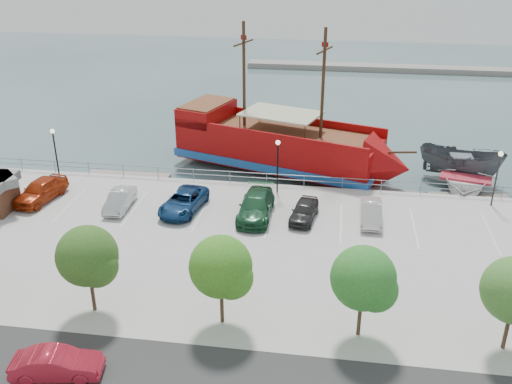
# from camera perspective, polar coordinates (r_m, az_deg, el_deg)

# --- Properties ---
(ground) EXTENTS (160.00, 160.00, 0.00)m
(ground) POSITION_cam_1_polar(r_m,az_deg,el_deg) (39.21, 1.02, -5.29)
(ground) COLOR #354C50
(sidewalk) EXTENTS (100.00, 4.00, 0.05)m
(sidewalk) POSITION_cam_1_polar(r_m,az_deg,el_deg) (30.42, -1.49, -13.01)
(sidewalk) COLOR #AFADA2
(sidewalk) RESTS_ON land_slab
(seawall_railing) EXTENTS (50.00, 0.06, 1.00)m
(seawall_railing) POSITION_cam_1_polar(r_m,az_deg,el_deg) (45.45, 2.32, 1.27)
(seawall_railing) COLOR slate
(seawall_railing) RESTS_ON land_slab
(far_shore) EXTENTS (40.00, 3.00, 0.80)m
(far_shore) POSITION_cam_1_polar(r_m,az_deg,el_deg) (90.90, 12.12, 12.05)
(far_shore) COLOR gray
(far_shore) RESTS_ON ground
(pirate_ship) EXTENTS (21.44, 11.86, 13.29)m
(pirate_ship) POSITION_cam_1_polar(r_m,az_deg,el_deg) (49.94, 3.81, 4.32)
(pirate_ship) COLOR #8E0707
(pirate_ship) RESTS_ON ground
(patrol_boat) EXTENTS (7.54, 4.90, 2.73)m
(patrol_boat) POSITION_cam_1_polar(r_m,az_deg,el_deg) (51.60, 19.74, 2.53)
(patrol_boat) COLOR #43474C
(patrol_boat) RESTS_ON ground
(speedboat) EXTENTS (6.71, 8.21, 1.49)m
(speedboat) POSITION_cam_1_polar(r_m,az_deg,el_deg) (49.89, 20.18, 0.92)
(speedboat) COLOR silver
(speedboat) RESTS_ON ground
(dock_west) EXTENTS (7.19, 2.21, 0.41)m
(dock_west) POSITION_cam_1_polar(r_m,az_deg,el_deg) (50.22, -12.72, 1.38)
(dock_west) COLOR gray
(dock_west) RESTS_ON ground
(dock_mid) EXTENTS (7.05, 3.10, 0.39)m
(dock_mid) POSITION_cam_1_polar(r_m,az_deg,el_deg) (47.20, 12.02, -0.12)
(dock_mid) COLOR slate
(dock_mid) RESTS_ON ground
(dock_east) EXTENTS (6.44, 2.42, 0.36)m
(dock_east) POSITION_cam_1_polar(r_m,az_deg,el_deg) (48.29, 20.53, -0.66)
(dock_east) COLOR slate
(dock_east) RESTS_ON ground
(street_sedan) EXTENTS (4.28, 2.12, 1.35)m
(street_sedan) POSITION_cam_1_polar(r_m,az_deg,el_deg) (28.55, -19.29, -15.94)
(street_sedan) COLOR #B41B2D
(street_sedan) RESTS_ON street
(lamp_post_left) EXTENTS (0.36, 0.36, 4.28)m
(lamp_post_left) POSITION_cam_1_polar(r_m,az_deg,el_deg) (48.54, -19.50, 4.45)
(lamp_post_left) COLOR black
(lamp_post_left) RESTS_ON land_slab
(lamp_post_mid) EXTENTS (0.36, 0.36, 4.28)m
(lamp_post_mid) POSITION_cam_1_polar(r_m,az_deg,el_deg) (43.33, 2.19, 3.52)
(lamp_post_mid) COLOR black
(lamp_post_mid) RESTS_ON land_slab
(lamp_post_right) EXTENTS (0.36, 0.36, 4.28)m
(lamp_post_right) POSITION_cam_1_polar(r_m,az_deg,el_deg) (44.68, 23.04, 2.15)
(lamp_post_right) COLOR black
(lamp_post_right) RESTS_ON land_slab
(tree_c) EXTENTS (3.30, 3.20, 5.00)m
(tree_c) POSITION_cam_1_polar(r_m,az_deg,el_deg) (30.65, -16.30, -6.40)
(tree_c) COLOR #473321
(tree_c) RESTS_ON sidewalk
(tree_d) EXTENTS (3.30, 3.20, 5.00)m
(tree_d) POSITION_cam_1_polar(r_m,az_deg,el_deg) (28.61, -3.29, -7.72)
(tree_d) COLOR #473321
(tree_d) RESTS_ON sidewalk
(tree_e) EXTENTS (3.30, 3.20, 5.00)m
(tree_e) POSITION_cam_1_polar(r_m,az_deg,el_deg) (28.21, 10.95, -8.72)
(tree_e) COLOR #473321
(tree_e) RESTS_ON sidewalk
(parked_car_a) EXTENTS (2.79, 5.15, 1.66)m
(parked_car_a) POSITION_cam_1_polar(r_m,az_deg,el_deg) (45.77, -20.75, 0.18)
(parked_car_a) COLOR #9E2B0D
(parked_car_a) RESTS_ON land_slab
(parked_car_b) EXTENTS (1.53, 4.07, 1.33)m
(parked_car_b) POSITION_cam_1_polar(r_m,az_deg,el_deg) (42.82, -13.46, -0.77)
(parked_car_b) COLOR #ADADAD
(parked_car_b) RESTS_ON land_slab
(parked_car_c) EXTENTS (3.08, 5.39, 1.42)m
(parked_car_c) POSITION_cam_1_polar(r_m,az_deg,el_deg) (41.62, -7.25, -0.96)
(parked_car_c) COLOR navy
(parked_car_c) RESTS_ON land_slab
(parked_car_d) EXTENTS (2.29, 5.56, 1.61)m
(parked_car_d) POSITION_cam_1_polar(r_m,az_deg,el_deg) (40.42, 0.00, -1.41)
(parked_car_d) COLOR #194629
(parked_car_d) RESTS_ON land_slab
(parked_car_e) EXTENTS (2.15, 4.16, 1.35)m
(parked_car_e) POSITION_cam_1_polar(r_m,az_deg,el_deg) (40.20, 4.83, -1.86)
(parked_car_e) COLOR #242424
(parked_car_e) RESTS_ON land_slab
(parked_car_f) EXTENTS (1.47, 4.15, 1.37)m
(parked_car_f) POSITION_cam_1_polar(r_m,az_deg,el_deg) (40.61, 11.41, -2.00)
(parked_car_f) COLOR beige
(parked_car_f) RESTS_ON land_slab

